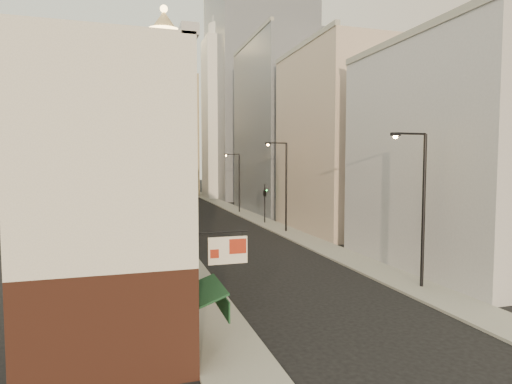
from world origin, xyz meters
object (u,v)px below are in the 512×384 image
streetlamp_mid (284,181)px  white_tower (223,112)px  traffic_light_left (153,196)px  clock_tower (165,121)px  traffic_light_right (265,193)px  streetlamp_far (238,179)px  streetlamp_near (420,201)px

streetlamp_mid → white_tower: bearing=80.7°
white_tower → streetlamp_mid: 49.67m
white_tower → traffic_light_left: size_ratio=8.30×
clock_tower → traffic_light_left: size_ratio=8.98×
traffic_light_right → traffic_light_left: bearing=-34.4°
white_tower → streetlamp_far: size_ratio=4.60×
clock_tower → traffic_light_left: clock_tower is taller
white_tower → streetlamp_near: bearing=-92.9°
white_tower → streetlamp_near: 71.28m
streetlamp_far → traffic_light_left: size_ratio=1.80×
clock_tower → traffic_light_left: bearing=-97.0°
streetlamp_mid → traffic_light_right: bearing=84.6°
white_tower → streetlamp_mid: (-3.83, -47.79, -12.98)m
clock_tower → white_tower: size_ratio=1.08×
clock_tower → traffic_light_right: size_ratio=8.98×
streetlamp_near → traffic_light_left: size_ratio=1.88×
clock_tower → streetlamp_mid: clock_tower is taller
clock_tower → streetlamp_near: size_ratio=4.77×
streetlamp_near → streetlamp_far: (-0.51, 41.69, -0.23)m
streetlamp_near → streetlamp_mid: (-0.33, 22.16, 0.25)m
traffic_light_left → streetlamp_near: bearing=90.8°
streetlamp_mid → traffic_light_right: 7.28m
streetlamp_mid → traffic_light_left: streetlamp_mid is taller
white_tower → streetlamp_mid: white_tower is taller
streetlamp_far → traffic_light_left: bearing=-145.1°
streetlamp_near → traffic_light_right: size_ratio=1.88×
clock_tower → streetlamp_near: bearing=-84.9°
streetlamp_near → streetlamp_mid: streetlamp_mid is taller
clock_tower → streetlamp_near: clock_tower is taller
streetlamp_mid → streetlamp_far: 19.54m
streetlamp_near → streetlamp_far: size_ratio=1.04×
clock_tower → streetlamp_near: (7.50, -83.96, -12.26)m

